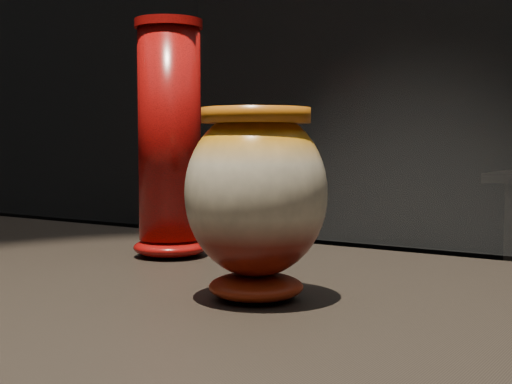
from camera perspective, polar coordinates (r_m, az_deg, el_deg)
main_vase at (r=0.73m, az=0.00°, el=-0.28°), size 0.17×0.17×0.20m
tall_vase at (r=1.02m, az=-6.93°, el=3.90°), size 0.14×0.14×0.34m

